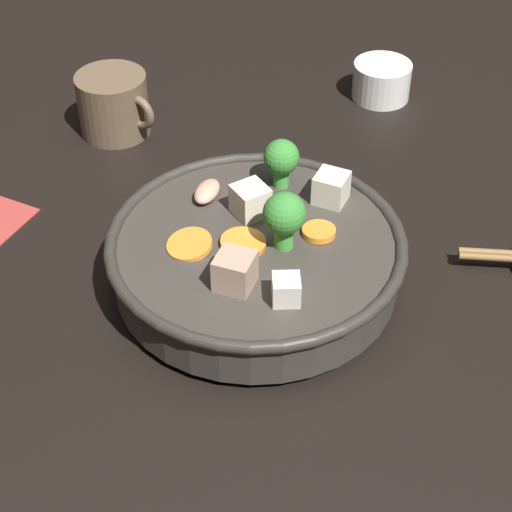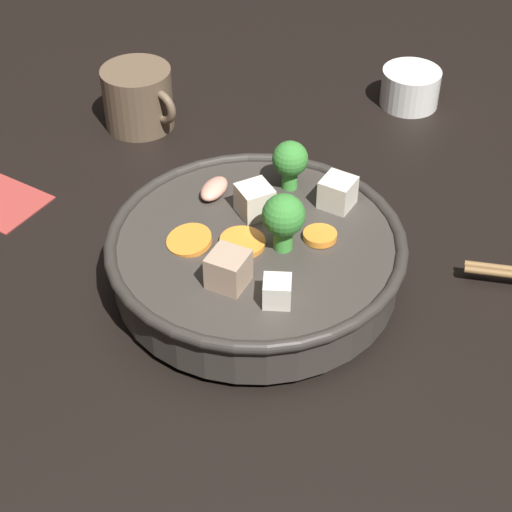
# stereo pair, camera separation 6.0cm
# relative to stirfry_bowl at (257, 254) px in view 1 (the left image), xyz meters

# --- Properties ---
(ground_plane) EXTENTS (3.00, 3.00, 0.00)m
(ground_plane) POSITION_rel_stirfry_bowl_xyz_m (-0.00, -0.00, -0.04)
(ground_plane) COLOR black
(stirfry_bowl) EXTENTS (0.29, 0.29, 0.11)m
(stirfry_bowl) POSITION_rel_stirfry_bowl_xyz_m (0.00, 0.00, 0.00)
(stirfry_bowl) COLOR #38332D
(stirfry_bowl) RESTS_ON ground_plane
(tea_cup) EXTENTS (0.07, 0.07, 0.05)m
(tea_cup) POSITION_rel_stirfry_bowl_xyz_m (-0.08, 0.39, -0.02)
(tea_cup) COLOR white
(tea_cup) RESTS_ON ground_plane
(dark_mug) EXTENTS (0.11, 0.08, 0.08)m
(dark_mug) POSITION_rel_stirfry_bowl_xyz_m (-0.30, 0.13, -0.00)
(dark_mug) COLOR brown
(dark_mug) RESTS_ON ground_plane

